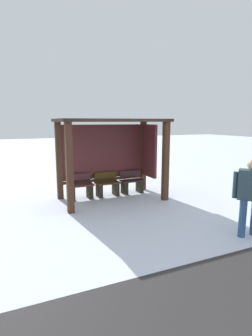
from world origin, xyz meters
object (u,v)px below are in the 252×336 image
bench_right_inside (132,184)px  person_walking (251,192)px  bench_center_inside (107,186)px  bench_left_inside (81,189)px  bus_shelter (113,142)px

bench_right_inside → person_walking: (0.71, -3.91, 0.62)m
bench_center_inside → bench_right_inside: (0.84, 0.00, -0.01)m
bench_left_inside → person_walking: person_walking is taller
bench_center_inside → bench_right_inside: bench_center_inside is taller
bench_right_inside → bench_left_inside: bearing=-179.9°
bus_shelter → person_walking: bearing=-69.2°
bench_left_inside → bench_center_inside: size_ratio=1.00×
bus_shelter → bench_left_inside: (-0.96, 0.16, -1.35)m
bench_center_inside → person_walking: bearing=-68.4°
bench_right_inside → bus_shelter: bearing=-166.9°
bench_left_inside → bench_center_inside: 0.84m
bench_center_inside → bus_shelter: bearing=-53.0°
bench_right_inside → person_walking: bearing=-79.7°
bench_left_inside → bench_center_inside: bench_left_inside is taller
bus_shelter → person_walking: (1.42, -3.74, -0.74)m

